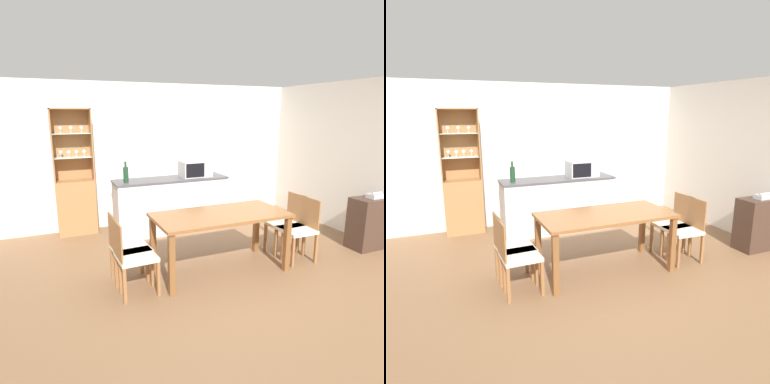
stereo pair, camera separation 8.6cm
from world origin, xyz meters
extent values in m
plane|color=brown|center=(0.00, 0.00, 0.00)|extent=(18.00, 18.00, 0.00)
cube|color=silver|center=(0.00, 2.63, 1.27)|extent=(6.80, 0.06, 2.55)
cube|color=silver|center=(2.58, 0.30, 1.27)|extent=(0.06, 4.60, 2.55)
cube|color=silver|center=(-0.16, 1.94, 0.45)|extent=(1.93, 0.53, 0.91)
cube|color=#4C4C51|center=(-0.16, 1.94, 0.92)|extent=(1.96, 0.56, 0.03)
cube|color=#A37042|center=(-1.69, 2.44, 0.46)|extent=(0.63, 0.33, 0.93)
cube|color=#A37042|center=(-1.69, 2.59, 1.52)|extent=(0.63, 0.02, 1.17)
cube|color=#A37042|center=(-2.00, 2.44, 1.52)|extent=(0.02, 0.33, 1.17)
cube|color=#A37042|center=(-1.38, 2.44, 1.52)|extent=(0.02, 0.33, 1.17)
cube|color=#A37042|center=(-1.69, 2.44, 2.09)|extent=(0.63, 0.33, 0.02)
cube|color=silver|center=(-1.69, 2.44, 1.32)|extent=(0.58, 0.28, 0.01)
cube|color=silver|center=(-1.69, 2.44, 1.70)|extent=(0.58, 0.28, 0.01)
cylinder|color=silver|center=(-1.87, 2.47, 1.32)|extent=(0.04, 0.04, 0.01)
cylinder|color=silver|center=(-1.87, 2.47, 1.35)|extent=(0.01, 0.01, 0.06)
sphere|color=silver|center=(-1.87, 2.47, 1.41)|extent=(0.06, 0.06, 0.06)
cylinder|color=silver|center=(-1.85, 2.43, 1.71)|extent=(0.04, 0.04, 0.01)
cylinder|color=silver|center=(-1.85, 2.43, 1.74)|extent=(0.01, 0.01, 0.06)
sphere|color=silver|center=(-1.85, 2.43, 1.79)|extent=(0.06, 0.06, 0.06)
cylinder|color=silver|center=(-1.75, 2.41, 1.32)|extent=(0.04, 0.04, 0.01)
cylinder|color=silver|center=(-1.75, 2.41, 1.35)|extent=(0.01, 0.01, 0.06)
sphere|color=silver|center=(-1.75, 2.41, 1.41)|extent=(0.06, 0.06, 0.06)
cylinder|color=silver|center=(-1.69, 2.42, 1.71)|extent=(0.04, 0.04, 0.01)
cylinder|color=silver|center=(-1.69, 2.42, 1.74)|extent=(0.01, 0.01, 0.06)
sphere|color=silver|center=(-1.69, 2.42, 1.79)|extent=(0.06, 0.06, 0.06)
cylinder|color=silver|center=(-1.63, 2.43, 1.32)|extent=(0.04, 0.04, 0.01)
cylinder|color=silver|center=(-1.63, 2.43, 1.35)|extent=(0.01, 0.01, 0.06)
sphere|color=silver|center=(-1.63, 2.43, 1.41)|extent=(0.06, 0.06, 0.06)
cylinder|color=silver|center=(-1.53, 2.39, 1.71)|extent=(0.04, 0.04, 0.01)
cylinder|color=silver|center=(-1.53, 2.39, 1.74)|extent=(0.01, 0.01, 0.06)
sphere|color=silver|center=(-1.53, 2.39, 1.79)|extent=(0.06, 0.06, 0.06)
cylinder|color=silver|center=(-1.51, 2.41, 1.32)|extent=(0.04, 0.04, 0.01)
cylinder|color=silver|center=(-1.51, 2.41, 1.35)|extent=(0.01, 0.01, 0.06)
sphere|color=silver|center=(-1.51, 2.41, 1.41)|extent=(0.06, 0.06, 0.06)
cube|color=brown|center=(-0.12, 0.20, 0.76)|extent=(1.71, 0.83, 0.04)
cube|color=brown|center=(-0.92, -0.15, 0.37)|extent=(0.07, 0.07, 0.74)
cube|color=brown|center=(0.67, -0.15, 0.37)|extent=(0.07, 0.07, 0.74)
cube|color=brown|center=(-0.92, 0.56, 0.37)|extent=(0.07, 0.07, 0.74)
cube|color=brown|center=(0.67, 0.56, 0.37)|extent=(0.07, 0.07, 0.74)
cube|color=beige|center=(-1.26, 0.33, 0.44)|extent=(0.45, 0.45, 0.05)
cube|color=#936038|center=(-1.46, 0.32, 0.67)|extent=(0.04, 0.39, 0.41)
cube|color=#936038|center=(-1.08, 0.53, 0.21)|extent=(0.04, 0.04, 0.42)
cube|color=#936038|center=(-1.05, 0.15, 0.21)|extent=(0.04, 0.04, 0.42)
cube|color=#936038|center=(-1.46, 0.51, 0.21)|extent=(0.04, 0.04, 0.42)
cube|color=#936038|center=(-1.44, 0.12, 0.21)|extent=(0.04, 0.04, 0.42)
cube|color=beige|center=(-1.26, 0.08, 0.44)|extent=(0.44, 0.44, 0.05)
cube|color=#936038|center=(-1.46, 0.07, 0.67)|extent=(0.03, 0.39, 0.41)
cube|color=#936038|center=(-1.07, 0.28, 0.21)|extent=(0.04, 0.04, 0.42)
cube|color=#936038|center=(-1.06, -0.10, 0.21)|extent=(0.04, 0.04, 0.42)
cube|color=#936038|center=(-1.46, 0.27, 0.21)|extent=(0.04, 0.04, 0.42)
cube|color=#936038|center=(-1.44, -0.12, 0.21)|extent=(0.04, 0.04, 0.42)
cube|color=beige|center=(1.02, 0.33, 0.44)|extent=(0.44, 0.44, 0.05)
cube|color=#936038|center=(1.22, 0.34, 0.67)|extent=(0.03, 0.39, 0.41)
cube|color=#936038|center=(0.83, 0.13, 0.21)|extent=(0.04, 0.04, 0.42)
cube|color=#936038|center=(0.82, 0.51, 0.21)|extent=(0.04, 0.04, 0.42)
cube|color=#936038|center=(1.22, 0.14, 0.21)|extent=(0.04, 0.04, 0.42)
cube|color=#936038|center=(1.20, 0.53, 0.21)|extent=(0.04, 0.04, 0.42)
cube|color=beige|center=(1.02, 0.08, 0.44)|extent=(0.44, 0.44, 0.05)
cube|color=#936038|center=(1.22, 0.08, 0.67)|extent=(0.03, 0.39, 0.41)
cube|color=#936038|center=(0.82, -0.11, 0.21)|extent=(0.04, 0.04, 0.42)
cube|color=#936038|center=(0.83, 0.28, 0.21)|extent=(0.04, 0.04, 0.42)
cube|color=#936038|center=(1.21, -0.12, 0.21)|extent=(0.04, 0.04, 0.42)
cube|color=#936038|center=(1.22, 0.27, 0.21)|extent=(0.04, 0.04, 0.42)
cube|color=#B7BABF|center=(0.29, 1.93, 1.08)|extent=(0.52, 0.36, 0.28)
cube|color=black|center=(0.22, 1.75, 1.08)|extent=(0.33, 0.01, 0.24)
cylinder|color=#193D23|center=(-0.95, 1.88, 1.06)|extent=(0.08, 0.08, 0.25)
cylinder|color=#193D23|center=(-0.95, 1.88, 1.23)|extent=(0.04, 0.04, 0.09)
cube|color=#422D23|center=(2.30, 0.00, 0.39)|extent=(0.51, 0.35, 0.79)
cube|color=#483227|center=(2.30, 0.00, 0.43)|extent=(0.47, 0.31, 0.02)
cube|color=#B7B7BC|center=(2.36, -0.02, 0.82)|extent=(0.22, 0.15, 0.07)
cylinder|color=#B7B7BC|center=(2.36, -0.05, 0.87)|extent=(0.19, 0.03, 0.03)
camera|label=1|loc=(-2.11, -3.49, 2.03)|focal=32.00mm
camera|label=2|loc=(-2.03, -3.52, 2.03)|focal=32.00mm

